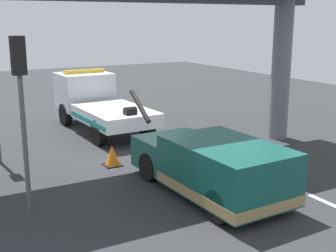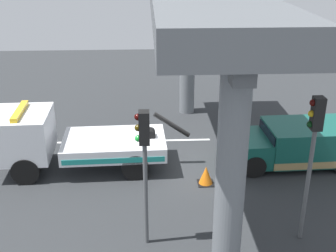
% 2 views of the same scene
% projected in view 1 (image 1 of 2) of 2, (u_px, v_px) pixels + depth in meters
% --- Properties ---
extents(ground_plane, '(60.00, 40.00, 0.10)m').
position_uv_depth(ground_plane, '(144.00, 155.00, 16.08)').
color(ground_plane, '#2D3033').
extents(lane_stripe_west, '(2.60, 0.16, 0.01)m').
position_uv_depth(lane_stripe_west, '(319.00, 199.00, 12.06)').
color(lane_stripe_west, silver).
rests_on(lane_stripe_west, ground).
extents(lane_stripe_mid, '(2.60, 0.16, 0.01)m').
position_uv_depth(lane_stripe_mid, '(198.00, 145.00, 17.16)').
color(lane_stripe_mid, silver).
rests_on(lane_stripe_mid, ground).
extents(lane_stripe_east, '(2.60, 0.16, 0.01)m').
position_uv_depth(lane_stripe_east, '(132.00, 116.00, 22.25)').
color(lane_stripe_east, silver).
rests_on(lane_stripe_east, ground).
extents(tow_truck_white, '(7.29, 2.60, 2.46)m').
position_uv_depth(tow_truck_white, '(96.00, 101.00, 19.69)').
color(tow_truck_white, white).
rests_on(tow_truck_white, ground).
extents(towed_van_green, '(5.27, 2.37, 1.58)m').
position_uv_depth(towed_van_green, '(213.00, 167.00, 12.24)').
color(towed_van_green, '#145147').
rests_on(towed_van_green, ground).
extents(traffic_light_near, '(0.39, 0.32, 4.35)m').
position_uv_depth(traffic_light_near, '(20.00, 87.00, 10.58)').
color(traffic_light_near, '#515456').
rests_on(traffic_light_near, ground).
extents(traffic_cone_orange, '(0.57, 0.57, 0.68)m').
position_uv_depth(traffic_cone_orange, '(112.00, 156.00, 14.77)').
color(traffic_cone_orange, orange).
rests_on(traffic_cone_orange, ground).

